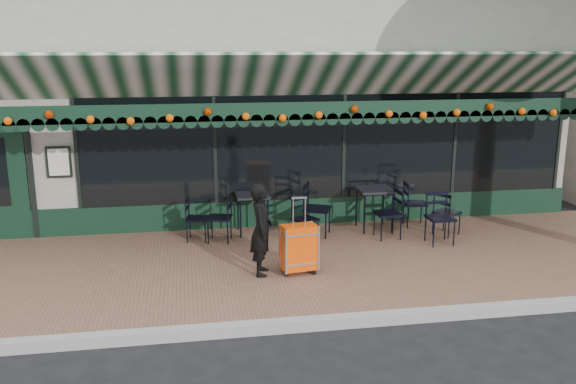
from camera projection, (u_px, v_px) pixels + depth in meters
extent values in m
plane|color=black|center=(314.00, 326.00, 7.73)|extent=(80.00, 80.00, 0.00)
cube|color=brown|center=(288.00, 266.00, 9.63)|extent=(18.00, 4.00, 0.15)
cube|color=#9E9E99|center=(315.00, 323.00, 7.64)|extent=(18.00, 0.16, 0.15)
cube|color=gray|center=(247.00, 96.00, 14.87)|extent=(12.00, 8.00, 4.50)
cube|color=black|center=(333.00, 145.00, 11.35)|extent=(9.20, 0.04, 2.00)
cube|color=silver|center=(59.00, 162.00, 10.55)|extent=(0.42, 0.04, 0.55)
cube|color=black|center=(282.00, 111.00, 9.57)|extent=(12.00, 0.03, 0.28)
cylinder|color=#DE4407|center=(283.00, 113.00, 9.51)|extent=(11.60, 0.12, 0.12)
imported|color=black|center=(261.00, 229.00, 8.93)|extent=(0.41, 0.55, 1.38)
cube|color=#FF4C08|center=(299.00, 247.00, 9.02)|extent=(0.55, 0.37, 0.68)
cube|color=black|center=(299.00, 271.00, 9.11)|extent=(0.55, 0.37, 0.07)
cube|color=silver|center=(299.00, 212.00, 8.90)|extent=(0.23, 0.07, 0.42)
cube|color=black|center=(375.00, 189.00, 11.12)|extent=(0.63, 0.63, 0.04)
cylinder|color=black|center=(365.00, 214.00, 10.92)|extent=(0.03, 0.03, 0.73)
cylinder|color=black|center=(392.00, 213.00, 11.00)|extent=(0.03, 0.03, 0.73)
cylinder|color=black|center=(356.00, 207.00, 11.42)|extent=(0.03, 0.03, 0.73)
cylinder|color=black|center=(383.00, 206.00, 11.51)|extent=(0.03, 0.03, 0.73)
cube|color=black|center=(252.00, 195.00, 10.92)|extent=(0.58, 0.58, 0.04)
cylinder|color=black|center=(241.00, 219.00, 10.73)|extent=(0.03, 0.03, 0.68)
cylinder|color=black|center=(268.00, 218.00, 10.81)|extent=(0.03, 0.03, 0.68)
cylinder|color=black|center=(238.00, 212.00, 11.20)|extent=(0.03, 0.03, 0.68)
cylinder|color=black|center=(264.00, 210.00, 11.28)|extent=(0.03, 0.03, 0.68)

